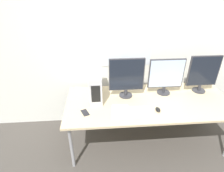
% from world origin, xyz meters
% --- Properties ---
extents(ground_plane, '(14.00, 14.00, 0.00)m').
position_xyz_m(ground_plane, '(0.00, 0.00, 0.00)').
color(ground_plane, '#47423D').
extents(wall_back, '(8.00, 0.07, 2.70)m').
position_xyz_m(wall_back, '(-0.00, 1.06, 1.35)').
color(wall_back, silver).
rests_on(wall_back, ground_plane).
extents(desk, '(2.22, 0.93, 0.71)m').
position_xyz_m(desk, '(0.00, 0.46, 0.67)').
color(desk, '#D1BA8E').
rests_on(desk, ground_plane).
extents(pc_tower, '(0.16, 0.44, 0.39)m').
position_xyz_m(pc_tower, '(-0.71, 0.61, 0.90)').
color(pc_tower, silver).
rests_on(pc_tower, desk).
extents(monitor_main, '(0.47, 0.18, 0.56)m').
position_xyz_m(monitor_main, '(-0.29, 0.62, 1.01)').
color(monitor_main, '#333338').
rests_on(monitor_main, desk).
extents(monitor_right_near, '(0.49, 0.18, 0.52)m').
position_xyz_m(monitor_right_near, '(0.26, 0.66, 0.99)').
color(monitor_right_near, '#333338').
rests_on(monitor_right_near, desk).
extents(monitor_right_far, '(0.43, 0.18, 0.55)m').
position_xyz_m(monitor_right_far, '(0.79, 0.67, 1.00)').
color(monitor_right_far, '#333338').
rests_on(monitor_right_far, desk).
extents(keyboard, '(0.49, 0.14, 0.02)m').
position_xyz_m(keyboard, '(-0.27, 0.26, 0.72)').
color(keyboard, silver).
rests_on(keyboard, desk).
extents(mouse, '(0.06, 0.10, 0.04)m').
position_xyz_m(mouse, '(0.06, 0.25, 0.72)').
color(mouse, black).
rests_on(mouse, desk).
extents(cell_phone, '(0.12, 0.15, 0.01)m').
position_xyz_m(cell_phone, '(-0.85, 0.27, 0.71)').
color(cell_phone, '#232328').
rests_on(cell_phone, desk).
extents(paper_sheet_left, '(0.24, 0.32, 0.00)m').
position_xyz_m(paper_sheet_left, '(-0.41, 0.26, 0.71)').
color(paper_sheet_left, white).
rests_on(paper_sheet_left, desk).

